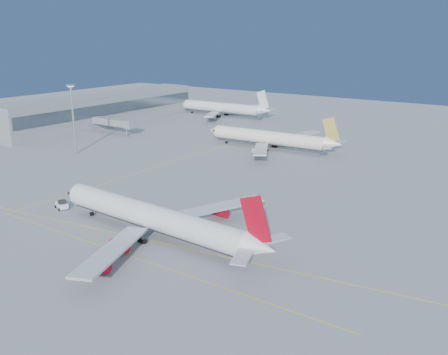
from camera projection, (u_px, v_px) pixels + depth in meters
ground at (168, 231)px, 112.34m from camera, size 500.00×500.00×0.00m
terminal at (103, 109)px, 240.29m from camera, size 18.40×110.00×15.00m
jet_bridge at (115, 123)px, 218.72m from camera, size 23.60×3.60×6.90m
taxiway_lines at (140, 211)px, 125.41m from camera, size 118.86×140.00×0.02m
airliner_virgin at (156, 218)px, 107.51m from camera, size 61.70×55.37×15.22m
airliner_etihad at (271, 138)px, 190.13m from camera, size 56.33×52.03×14.71m
airliner_third at (223, 108)px, 265.09m from camera, size 57.84×53.41×15.54m
pushback_tug at (62, 205)px, 126.59m from camera, size 4.69×3.69×2.37m
light_mast at (73, 114)px, 180.61m from camera, size 2.18×2.18×25.27m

